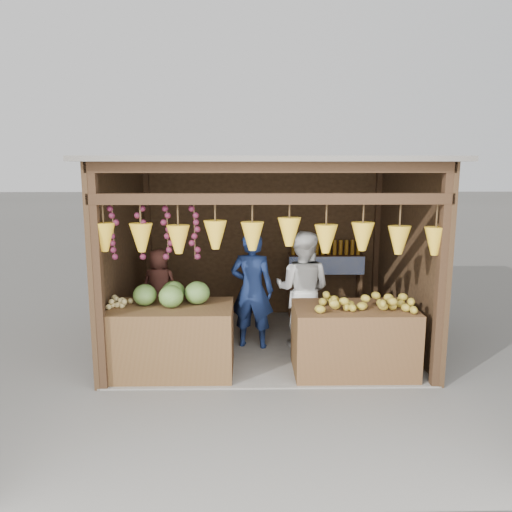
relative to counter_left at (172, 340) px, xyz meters
The scene contains 12 objects.
ground 1.62m from the counter_left, 40.45° to the left, with size 80.00×80.00×0.00m, color #514F49.
stall_structure 1.95m from the counter_left, 40.05° to the left, with size 4.30×3.30×2.66m.
back_shelf 3.24m from the counter_left, 45.74° to the left, with size 1.25×0.32×1.32m.
counter_left is the anchor object (origin of this frame).
counter_right 2.24m from the counter_left, ahead, with size 1.47×0.85×0.85m, color #4B3219.
stool 1.28m from the counter_left, 106.44° to the left, with size 0.30×0.30×0.28m, color black.
man_standing 1.39m from the counter_left, 41.64° to the left, with size 0.61×0.40×1.67m, color #14234E.
woman_standing 1.98m from the counter_left, 28.31° to the left, with size 0.81×0.63×1.66m, color white.
vendor_seated 1.30m from the counter_left, 106.44° to the left, with size 0.53×0.35×1.09m, color #512820.
melon_pile 0.60m from the counter_left, 96.46° to the left, with size 1.00×0.50×0.32m, color #255416, non-canonical shape.
tanfruit_pile 0.81m from the counter_left, behind, with size 0.34×0.40×0.13m, color #A9954E, non-canonical shape.
mango_pile 2.37m from the counter_left, ahead, with size 1.40×0.64×0.22m, color orange, non-canonical shape.
Camera 1 is at (-0.26, -6.90, 2.58)m, focal length 35.00 mm.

